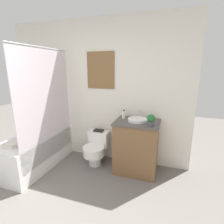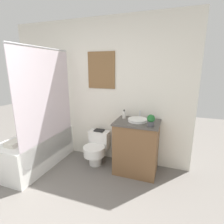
{
  "view_description": "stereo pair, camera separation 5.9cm",
  "coord_description": "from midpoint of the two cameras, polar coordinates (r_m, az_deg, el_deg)",
  "views": [
    {
      "loc": [
        1.27,
        -0.54,
        1.68
      ],
      "look_at": [
        0.46,
        1.9,
        1.03
      ],
      "focal_mm": 28.0,
      "sensor_mm": 36.0,
      "label": 1
    },
    {
      "loc": [
        1.33,
        -0.52,
        1.68
      ],
      "look_at": [
        0.46,
        1.9,
        1.03
      ],
      "focal_mm": 28.0,
      "sensor_mm": 36.0,
      "label": 2
    }
  ],
  "objects": [
    {
      "name": "potted_plant",
      "position": [
        2.57,
        11.96,
        -2.54
      ],
      "size": [
        0.11,
        0.11,
        0.17
      ],
      "color": "#4C4C51",
      "rests_on": "vanity"
    },
    {
      "name": "wall_back",
      "position": [
        3.21,
        -5.55,
        6.61
      ],
      "size": [
        3.34,
        0.07,
        2.5
      ],
      "color": "silver",
      "rests_on": "ground_plane"
    },
    {
      "name": "shower_area",
      "position": [
        3.37,
        -23.83,
        -10.83
      ],
      "size": [
        0.61,
        1.34,
        1.98
      ],
      "color": "white",
      "rests_on": "ground_plane"
    },
    {
      "name": "book_on_tank",
      "position": [
        3.19,
        -4.91,
        -6.02
      ],
      "size": [
        0.17,
        0.13,
        0.02
      ],
      "color": "black",
      "rests_on": "toilet"
    },
    {
      "name": "vanity",
      "position": [
        2.92,
        7.34,
        -11.14
      ],
      "size": [
        0.7,
        0.53,
        0.86
      ],
      "color": "brown",
      "rests_on": "ground_plane"
    },
    {
      "name": "toilet",
      "position": [
        3.19,
        -5.76,
        -11.61
      ],
      "size": [
        0.38,
        0.51,
        0.56
      ],
      "color": "white",
      "rests_on": "ground_plane"
    },
    {
      "name": "soap_bottle",
      "position": [
        2.89,
        3.28,
        -0.86
      ],
      "size": [
        0.06,
        0.06,
        0.15
      ],
      "color": "silver",
      "rests_on": "vanity"
    },
    {
      "name": "sink",
      "position": [
        2.78,
        7.72,
        -2.53
      ],
      "size": [
        0.31,
        0.34,
        0.13
      ],
      "color": "white",
      "rests_on": "vanity"
    }
  ]
}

